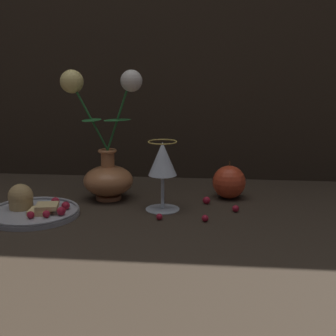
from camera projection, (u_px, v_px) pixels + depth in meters
ground_plane at (129, 207)px, 1.12m from camera, size 2.40×2.40×0.00m
vase at (106, 159)px, 1.16m from camera, size 0.20×0.12×0.32m
plate_with_pastries at (31, 208)px, 1.06m from camera, size 0.21×0.21×0.07m
wine_glass at (162, 162)px, 1.07m from camera, size 0.08×0.08×0.16m
apple_beside_vase at (229, 182)px, 1.18m from camera, size 0.08×0.08×0.10m
berry_near_plate at (236, 209)px, 1.08m from camera, size 0.02×0.02×0.02m
berry_front_center at (205, 218)px, 1.01m from camera, size 0.02×0.02×0.02m
berry_by_glass_stem at (159, 217)px, 1.02m from camera, size 0.01×0.01×0.01m
berry_under_candlestick at (206, 200)px, 1.14m from camera, size 0.02×0.02×0.02m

